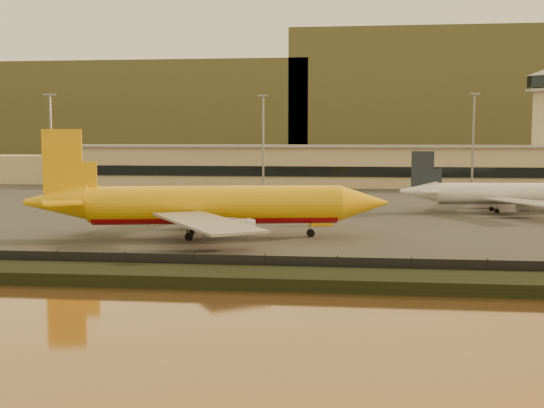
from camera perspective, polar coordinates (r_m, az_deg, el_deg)
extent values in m
plane|color=black|center=(89.01, -0.84, -4.39)|extent=(900.00, 900.00, 0.00)
cube|color=black|center=(72.35, -2.57, -6.18)|extent=(320.00, 7.00, 1.40)
cube|color=#2D2D2D|center=(182.91, 2.96, 0.84)|extent=(320.00, 220.00, 0.20)
cube|color=black|center=(76.11, -2.10, -5.13)|extent=(300.00, 0.05, 2.20)
cube|color=tan|center=(212.41, 3.47, 3.16)|extent=(160.00, 22.00, 12.00)
cube|color=black|center=(201.29, 3.30, 2.74)|extent=(160.00, 0.60, 3.00)
cube|color=gray|center=(212.23, 3.48, 4.86)|extent=(164.00, 24.00, 0.60)
cube|color=tan|center=(240.86, -19.70, 2.78)|extent=(50.00, 18.00, 9.00)
cylinder|color=tan|center=(225.70, 21.69, 5.20)|extent=(6.40, 6.40, 30.00)
cylinder|color=gray|center=(226.12, 21.82, 8.80)|extent=(11.20, 11.20, 0.80)
cylinder|color=slate|center=(172.33, -17.97, 4.47)|extent=(0.50, 0.50, 25.00)
cube|color=slate|center=(172.59, -18.10, 8.68)|extent=(2.20, 2.20, 0.40)
cylinder|color=slate|center=(168.28, -0.75, 4.72)|extent=(0.50, 0.50, 25.00)
cube|color=slate|center=(168.54, -0.75, 9.04)|extent=(2.20, 2.20, 0.40)
cylinder|color=slate|center=(167.43, 16.45, 4.48)|extent=(0.50, 0.50, 25.00)
cube|color=slate|center=(167.69, 16.57, 8.82)|extent=(2.20, 2.20, 0.40)
cube|color=brown|center=(453.05, -13.10, 7.07)|extent=(260.00, 160.00, 55.00)
cube|color=brown|center=(434.55, 17.11, 8.02)|extent=(220.00, 160.00, 70.00)
cylinder|color=#DAA30B|center=(103.31, -4.73, 0.02)|extent=(38.26, 12.12, 5.47)
cylinder|color=#A1090D|center=(103.40, -4.73, -0.51)|extent=(37.01, 10.75, 4.27)
cone|color=#DAA30B|center=(105.37, 7.67, 0.10)|extent=(8.22, 6.70, 5.47)
cone|color=#DAA30B|center=(106.35, -17.59, 0.16)|extent=(10.29, 7.07, 5.47)
cube|color=#DAA30B|center=(105.72, -17.14, 3.41)|extent=(5.77, 1.46, 9.58)
cube|color=#DAA30B|center=(111.15, -15.88, 0.65)|extent=(5.92, 5.86, 0.33)
cube|color=#DAA30B|center=(100.52, -17.18, 0.10)|extent=(7.10, 7.07, 0.33)
cube|color=gray|center=(117.92, -5.12, 0.26)|extent=(12.04, 24.68, 0.33)
cylinder|color=gray|center=(114.51, -3.84, -0.65)|extent=(6.75, 4.08, 3.01)
cube|color=gray|center=(88.96, -5.56, -1.52)|extent=(18.86, 23.96, 0.33)
cylinder|color=gray|center=(92.63, -3.85, -2.16)|extent=(6.75, 4.08, 3.01)
cylinder|color=black|center=(104.61, 3.25, -2.43)|extent=(1.36, 1.16, 1.20)
cylinder|color=slate|center=(104.53, 3.25, -2.09)|extent=(0.21, 0.21, 2.46)
cylinder|color=black|center=(101.57, -6.96, -2.71)|extent=(1.36, 1.16, 1.20)
cylinder|color=slate|center=(101.48, -6.96, -2.36)|extent=(0.21, 0.21, 2.46)
cylinder|color=black|center=(106.44, -6.81, -2.32)|extent=(1.36, 1.16, 1.20)
cylinder|color=slate|center=(106.35, -6.82, -1.99)|extent=(0.21, 0.21, 2.46)
cylinder|color=silver|center=(145.98, 19.29, 0.87)|extent=(29.89, 6.62, 4.12)
cylinder|color=gray|center=(146.04, 19.28, 0.59)|extent=(29.00, 5.64, 3.21)
cone|color=silver|center=(141.44, 12.12, 1.05)|extent=(7.73, 4.73, 4.12)
cube|color=#1A212F|center=(141.31, 12.49, 2.88)|extent=(4.54, 0.71, 7.21)
cube|color=silver|center=(145.75, 12.47, 1.30)|extent=(4.90, 4.75, 0.25)
cube|color=silver|center=(137.70, 13.11, 1.03)|extent=(5.31, 5.20, 0.25)
cube|color=gray|center=(156.60, 17.74, 0.96)|extent=(10.97, 19.41, 0.25)
cylinder|color=gray|center=(154.62, 18.75, 0.46)|extent=(5.12, 2.68, 2.26)
cube|color=gray|center=(135.07, 20.39, 0.16)|extent=(13.52, 19.14, 0.25)
cylinder|color=gray|center=(138.46, 20.82, -0.19)|extent=(5.12, 2.68, 2.26)
cylinder|color=black|center=(143.62, 18.29, -0.56)|extent=(0.96, 0.79, 0.91)
cylinder|color=slate|center=(143.57, 18.30, -0.37)|extent=(0.22, 0.22, 1.85)
cylinder|color=black|center=(147.15, 17.88, -0.40)|extent=(0.96, 0.79, 0.91)
cylinder|color=slate|center=(147.11, 17.89, -0.21)|extent=(0.22, 0.22, 1.85)
cube|color=#DAA30B|center=(117.96, 4.07, -1.37)|extent=(4.34, 3.03, 1.79)
cube|color=silver|center=(120.84, -9.30, -1.29)|extent=(4.06, 2.81, 1.67)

